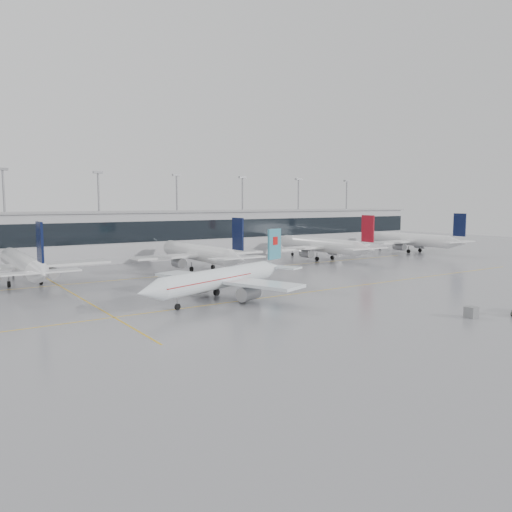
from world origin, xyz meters
TOP-DOWN VIEW (x-y plane):
  - ground at (0.00, 0.00)m, footprint 320.00×320.00m
  - taxi_line_main at (0.00, 0.00)m, footprint 120.00×0.25m
  - taxi_line_north at (0.00, 30.00)m, footprint 120.00×0.25m
  - taxi_line_cross at (-30.00, 15.00)m, footprint 0.25×60.00m
  - terminal at (0.00, 62.00)m, footprint 180.00×15.00m
  - terminal_glass at (0.00, 54.45)m, footprint 180.00×0.20m
  - terminal_roof at (0.00, 62.00)m, footprint 182.00×16.00m
  - light_masts at (0.00, 68.00)m, footprint 156.40×1.00m
  - air_canada_jet at (-11.98, 2.86)m, footprint 32.13×25.59m
  - parked_jet_b at (-35.00, 33.69)m, footprint 29.64×36.96m
  - parked_jet_c at (-0.00, 33.69)m, footprint 29.64×36.96m
  - parked_jet_d at (35.00, 33.69)m, footprint 29.64×36.96m
  - parked_jet_e at (70.00, 33.69)m, footprint 29.64×36.96m
  - gse_unit at (7.40, -25.66)m, footprint 1.51×1.41m

SIDE VIEW (x-z plane):
  - ground at x=0.00m, z-range 0.00..0.00m
  - taxi_line_main at x=0.00m, z-range 0.00..0.01m
  - taxi_line_north at x=0.00m, z-range 0.00..0.01m
  - taxi_line_cross at x=-30.00m, z-range 0.00..0.01m
  - gse_unit at x=7.40m, z-range 0.00..1.43m
  - air_canada_jet at x=-11.98m, z-range -1.89..8.16m
  - parked_jet_b at x=-35.00m, z-range -2.15..9.57m
  - parked_jet_c at x=0.00m, z-range -2.15..9.57m
  - parked_jet_d at x=35.00m, z-range -2.15..9.57m
  - parked_jet_e at x=70.00m, z-range -2.15..9.57m
  - terminal at x=0.00m, z-range 0.00..12.00m
  - terminal_glass at x=0.00m, z-range 5.00..10.00m
  - terminal_roof at x=0.00m, z-range 12.00..12.40m
  - light_masts at x=0.00m, z-range 2.04..24.64m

